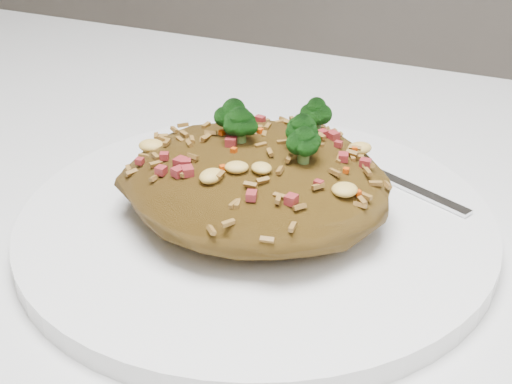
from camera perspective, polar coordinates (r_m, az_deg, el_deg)
dining_table at (r=0.52m, az=-11.46°, el=-11.65°), size 1.20×0.80×0.75m
plate at (r=0.45m, az=0.00°, el=-2.42°), size 0.30×0.30×0.01m
fried_rice at (r=0.44m, az=0.06°, el=1.83°), size 0.17×0.15×0.07m
fork at (r=0.50m, az=9.81°, el=1.47°), size 0.15×0.08×0.00m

